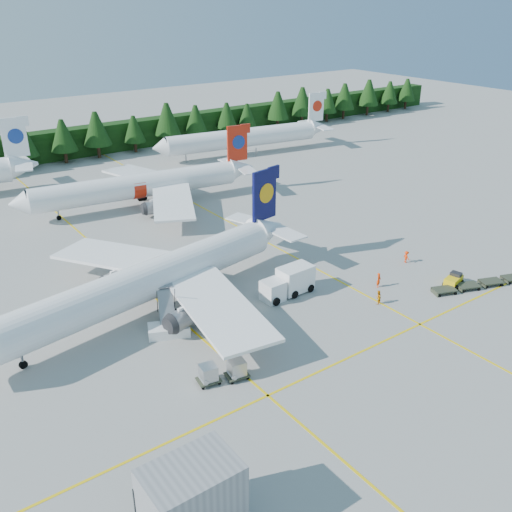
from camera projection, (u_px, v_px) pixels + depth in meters
ground at (339, 318)px, 61.08m from camera, size 320.00×320.00×0.00m
taxi_stripe_a at (138, 283)px, 68.38m from camera, size 0.25×120.00×0.01m
taxi_stripe_b at (271, 244)px, 79.01m from camera, size 0.25×120.00×0.01m
taxi_stripe_cross at (380, 343)px, 56.66m from camera, size 80.00×0.25×0.01m
treeline_hedge at (71, 143)px, 120.25m from camera, size 220.00×4.00×6.00m
terminal_building at (192, 500)px, 35.87m from camera, size 6.00×4.00×5.20m
airliner_navy at (135, 287)px, 59.70m from camera, size 41.51×33.86×12.16m
airliner_red at (133, 187)px, 91.28m from camera, size 39.26×32.11×11.44m
airliner_far_right at (237, 138)px, 121.20m from camera, size 40.21×9.24×11.73m
airstairs at (169, 326)px, 57.99m from camera, size 4.97×6.36×3.75m
service_truck at (287, 282)px, 65.17m from camera, size 6.63×2.65×3.16m
baggage_tug at (454, 280)px, 67.62m from camera, size 2.87×1.98×1.40m
dolly_train at (480, 283)px, 67.31m from camera, size 12.34×5.38×0.15m
uld_pair at (223, 371)px, 50.71m from camera, size 4.70×2.72×1.56m
crew_a at (379, 280)px, 67.14m from camera, size 0.77×0.64×1.81m
crew_b at (378, 297)px, 63.50m from camera, size 0.97×0.87×1.64m
crew_c at (406, 257)px, 73.34m from camera, size 0.55×0.72×1.58m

